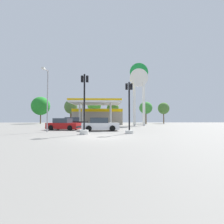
% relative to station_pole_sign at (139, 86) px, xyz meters
% --- Properties ---
extents(ground_plane, '(90.00, 90.00, 0.00)m').
position_rel_station_pole_sign_xyz_m(ground_plane, '(-6.66, -19.40, -7.51)').
color(ground_plane, slate).
rests_on(ground_plane, ground).
extents(gas_station, '(10.81, 13.34, 4.77)m').
position_rel_station_pole_sign_xyz_m(gas_station, '(-8.22, 5.71, -5.34)').
color(gas_station, gray).
rests_on(gas_station, ground).
extents(station_pole_sign, '(3.51, 0.56, 12.01)m').
position_rel_station_pole_sign_xyz_m(station_pole_sign, '(0.00, 0.00, 0.00)').
color(station_pole_sign, white).
rests_on(station_pole_sign, ground).
extents(car_0, '(4.16, 2.52, 1.39)m').
position_rel_station_pole_sign_xyz_m(car_0, '(-11.28, -11.55, -6.88)').
color(car_0, black).
rests_on(car_0, ground).
extents(car_1, '(4.20, 2.15, 1.45)m').
position_rel_station_pole_sign_xyz_m(car_1, '(-6.86, -13.14, -6.85)').
color(car_1, black).
rests_on(car_1, ground).
extents(car_2, '(4.52, 2.42, 1.54)m').
position_rel_station_pole_sign_xyz_m(car_2, '(-11.13, -6.71, -6.81)').
color(car_2, black).
rests_on(car_2, ground).
extents(traffic_signal_0, '(0.73, 0.73, 4.71)m').
position_rel_station_pole_sign_xyz_m(traffic_signal_0, '(-4.05, -16.48, -5.78)').
color(traffic_signal_0, silver).
rests_on(traffic_signal_0, ground).
extents(traffic_signal_1, '(0.75, 0.75, 5.22)m').
position_rel_station_pole_sign_xyz_m(traffic_signal_1, '(-8.04, -17.24, -5.81)').
color(traffic_signal_1, silver).
rests_on(traffic_signal_1, ground).
extents(tree_0, '(4.75, 4.75, 7.07)m').
position_rel_station_pole_sign_xyz_m(tree_0, '(-23.66, 12.98, -2.85)').
color(tree_0, brown).
rests_on(tree_0, ground).
extents(tree_1, '(3.26, 3.26, 6.11)m').
position_rel_station_pole_sign_xyz_m(tree_1, '(-15.31, 10.97, -3.21)').
color(tree_1, brown).
rests_on(tree_1, ground).
extents(tree_2, '(3.53, 3.53, 6.30)m').
position_rel_station_pole_sign_xyz_m(tree_2, '(-9.50, 12.15, -2.80)').
color(tree_2, brown).
rests_on(tree_2, ground).
extents(tree_3, '(3.06, 3.06, 5.45)m').
position_rel_station_pole_sign_xyz_m(tree_3, '(-4.65, 11.59, -3.48)').
color(tree_3, brown).
rests_on(tree_3, ground).
extents(tree_4, '(3.34, 3.34, 5.66)m').
position_rel_station_pole_sign_xyz_m(tree_4, '(3.83, 11.23, -3.43)').
color(tree_4, brown).
rests_on(tree_4, ground).
extents(tree_5, '(3.04, 3.04, 5.67)m').
position_rel_station_pole_sign_xyz_m(tree_5, '(9.16, 13.29, -3.42)').
color(tree_5, brown).
rests_on(tree_5, ground).
extents(corner_streetlamp, '(0.24, 1.48, 6.27)m').
position_rel_station_pole_sign_xyz_m(corner_streetlamp, '(-12.13, -14.88, -3.69)').
color(corner_streetlamp, gray).
rests_on(corner_streetlamp, ground).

